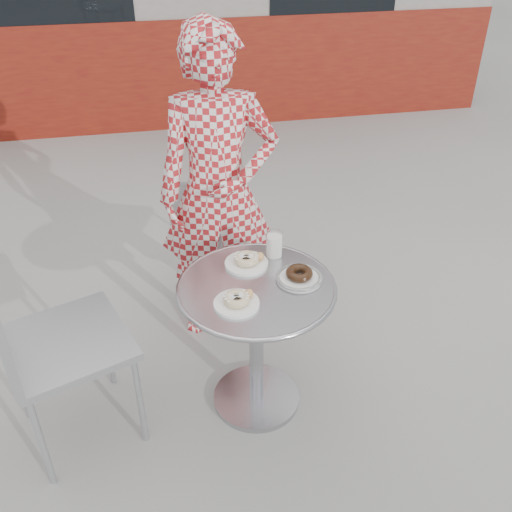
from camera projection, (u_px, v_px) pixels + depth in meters
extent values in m
plane|color=#A3A19B|center=(267.00, 404.00, 2.66)|extent=(60.00, 60.00, 0.00)
cube|color=maroon|center=(184.00, 74.00, 5.38)|extent=(6.02, 0.20, 1.00)
cylinder|color=#BABABF|center=(256.00, 397.00, 2.67)|extent=(0.40, 0.40, 0.03)
cylinder|color=#BABABF|center=(256.00, 347.00, 2.50)|extent=(0.06, 0.06, 0.64)
cylinder|color=#BABABF|center=(256.00, 288.00, 2.32)|extent=(0.64, 0.64, 0.02)
torus|color=#BABABF|center=(256.00, 288.00, 2.32)|extent=(0.66, 0.66, 0.02)
cube|color=#B0B3B8|center=(214.00, 232.00, 3.18)|extent=(0.47, 0.47, 0.03)
cube|color=#B0B3B8|center=(205.00, 217.00, 2.92)|extent=(0.36, 0.15, 0.37)
cube|color=#B0B3B8|center=(66.00, 343.00, 2.27)|extent=(0.60, 0.60, 0.03)
imported|color=#A7191E|center=(218.00, 193.00, 2.72)|extent=(0.60, 0.42, 1.58)
cylinder|color=white|center=(246.00, 263.00, 2.44)|extent=(0.19, 0.19, 0.01)
torus|color=#AF8C43|center=(246.00, 259.00, 2.42)|extent=(0.11, 0.11, 0.04)
sphere|color=#B77A3F|center=(260.00, 256.00, 2.44)|extent=(0.04, 0.04, 0.04)
cylinder|color=white|center=(237.00, 304.00, 2.21)|extent=(0.18, 0.18, 0.01)
torus|color=#AF8C43|center=(236.00, 299.00, 2.19)|extent=(0.10, 0.10, 0.03)
sphere|color=#B77A3F|center=(249.00, 293.00, 2.22)|extent=(0.04, 0.04, 0.04)
cylinder|color=white|center=(299.00, 278.00, 2.35)|extent=(0.19, 0.19, 0.01)
torus|color=black|center=(299.00, 273.00, 2.33)|extent=(0.11, 0.11, 0.04)
torus|color=black|center=(299.00, 277.00, 2.34)|extent=(0.19, 0.19, 0.02)
cylinder|color=white|center=(274.00, 246.00, 2.47)|extent=(0.07, 0.07, 0.10)
cylinder|color=white|center=(274.00, 244.00, 2.47)|extent=(0.07, 0.07, 0.12)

